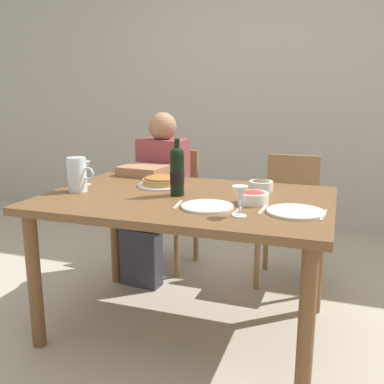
# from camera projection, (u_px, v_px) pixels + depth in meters

# --- Properties ---
(ground_plane) EXTENTS (8.00, 8.00, 0.00)m
(ground_plane) POSITION_uv_depth(u_px,v_px,m) (187.00, 327.00, 2.44)
(ground_plane) COLOR #B2A893
(back_wall) EXTENTS (8.00, 0.10, 2.80)m
(back_wall) POSITION_uv_depth(u_px,v_px,m) (262.00, 81.00, 4.10)
(back_wall) COLOR #B2ADA3
(back_wall) RESTS_ON ground
(dining_table) EXTENTS (1.50, 1.00, 0.76)m
(dining_table) POSITION_uv_depth(u_px,v_px,m) (186.00, 213.00, 2.29)
(dining_table) COLOR brown
(dining_table) RESTS_ON ground
(wine_bottle) EXTENTS (0.08, 0.08, 0.30)m
(wine_bottle) POSITION_uv_depth(u_px,v_px,m) (177.00, 171.00, 2.27)
(wine_bottle) COLOR black
(wine_bottle) RESTS_ON dining_table
(water_pitcher) EXTENTS (0.16, 0.10, 0.19)m
(water_pitcher) POSITION_uv_depth(u_px,v_px,m) (77.00, 176.00, 2.37)
(water_pitcher) COLOR silver
(water_pitcher) RESTS_ON dining_table
(baked_tart) EXTENTS (0.27, 0.27, 0.06)m
(baked_tart) POSITION_uv_depth(u_px,v_px,m) (161.00, 182.00, 2.51)
(baked_tart) COLOR silver
(baked_tart) RESTS_ON dining_table
(salad_bowl) EXTENTS (0.15, 0.15, 0.07)m
(salad_bowl) POSITION_uv_depth(u_px,v_px,m) (253.00, 197.00, 2.11)
(salad_bowl) COLOR silver
(salad_bowl) RESTS_ON dining_table
(olive_bowl) EXTENTS (0.13, 0.13, 0.06)m
(olive_bowl) POSITION_uv_depth(u_px,v_px,m) (261.00, 185.00, 2.40)
(olive_bowl) COLOR silver
(olive_bowl) RESTS_ON dining_table
(wine_glass_left_diner) EXTENTS (0.07, 0.07, 0.14)m
(wine_glass_left_diner) POSITION_uv_depth(u_px,v_px,m) (240.00, 195.00, 1.89)
(wine_glass_left_diner) COLOR silver
(wine_glass_left_diner) RESTS_ON dining_table
(wine_glass_right_diner) EXTENTS (0.07, 0.07, 0.14)m
(wine_glass_right_diner) POSITION_uv_depth(u_px,v_px,m) (85.00, 168.00, 2.54)
(wine_glass_right_diner) COLOR silver
(wine_glass_right_diner) RESTS_ON dining_table
(dinner_plate_left_setting) EXTENTS (0.25, 0.25, 0.01)m
(dinner_plate_left_setting) POSITION_uv_depth(u_px,v_px,m) (207.00, 206.00, 2.05)
(dinner_plate_left_setting) COLOR white
(dinner_plate_left_setting) RESTS_ON dining_table
(dinner_plate_right_setting) EXTENTS (0.26, 0.26, 0.01)m
(dinner_plate_right_setting) POSITION_uv_depth(u_px,v_px,m) (296.00, 212.00, 1.96)
(dinner_plate_right_setting) COLOR silver
(dinner_plate_right_setting) RESTS_ON dining_table
(fork_left_setting) EXTENTS (0.03, 0.16, 0.00)m
(fork_left_setting) POSITION_uv_depth(u_px,v_px,m) (178.00, 205.00, 2.09)
(fork_left_setting) COLOR silver
(fork_left_setting) RESTS_ON dining_table
(knife_left_setting) EXTENTS (0.03, 0.18, 0.00)m
(knife_left_setting) POSITION_uv_depth(u_px,v_px,m) (238.00, 210.00, 2.00)
(knife_left_setting) COLOR silver
(knife_left_setting) RESTS_ON dining_table
(knife_right_setting) EXTENTS (0.03, 0.18, 0.00)m
(knife_right_setting) POSITION_uv_depth(u_px,v_px,m) (324.00, 215.00, 1.92)
(knife_right_setting) COLOR silver
(knife_right_setting) RESTS_ON dining_table
(spoon_right_setting) EXTENTS (0.02, 0.16, 0.00)m
(spoon_right_setting) POSITION_uv_depth(u_px,v_px,m) (263.00, 210.00, 2.00)
(spoon_right_setting) COLOR silver
(spoon_right_setting) RESTS_ON dining_table
(chair_left) EXTENTS (0.43, 0.43, 0.87)m
(chair_left) POSITION_uv_depth(u_px,v_px,m) (171.00, 200.00, 3.28)
(chair_left) COLOR olive
(chair_left) RESTS_ON ground
(diner_left) EXTENTS (0.36, 0.53, 1.16)m
(diner_left) POSITION_uv_depth(u_px,v_px,m) (156.00, 191.00, 3.04)
(diner_left) COLOR #8E3D42
(diner_left) RESTS_ON ground
(chair_right) EXTENTS (0.40, 0.40, 0.87)m
(chair_right) POSITION_uv_depth(u_px,v_px,m) (290.00, 211.00, 2.98)
(chair_right) COLOR olive
(chair_right) RESTS_ON ground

